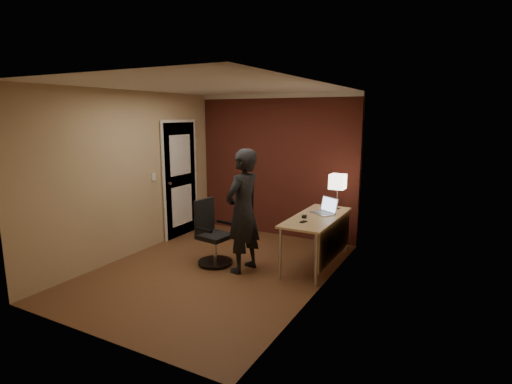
{
  "coord_description": "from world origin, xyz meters",
  "views": [
    {
      "loc": [
        3.0,
        -4.41,
        2.15
      ],
      "look_at": [
        0.35,
        0.55,
        1.05
      ],
      "focal_mm": 28.0,
      "sensor_mm": 36.0,
      "label": 1
    }
  ],
  "objects_px": {
    "desk_lamp": "(338,182)",
    "office_chair": "(212,236)",
    "mouse": "(304,217)",
    "desk": "(321,226)",
    "laptop": "(326,209)",
    "person": "(243,211)",
    "phone": "(303,222)"
  },
  "relations": [
    {
      "from": "mouse",
      "to": "desk_lamp",
      "type": "bearing_deg",
      "value": 57.1
    },
    {
      "from": "person",
      "to": "desk_lamp",
      "type": "bearing_deg",
      "value": 150.58
    },
    {
      "from": "laptop",
      "to": "person",
      "type": "xyz_separation_m",
      "value": [
        -0.88,
        -0.88,
        0.06
      ]
    },
    {
      "from": "mouse",
      "to": "person",
      "type": "xyz_separation_m",
      "value": [
        -0.7,
        -0.5,
        0.11
      ]
    },
    {
      "from": "desk_lamp",
      "to": "mouse",
      "type": "relative_size",
      "value": 5.35
    },
    {
      "from": "desk_lamp",
      "to": "person",
      "type": "bearing_deg",
      "value": -127.93
    },
    {
      "from": "mouse",
      "to": "person",
      "type": "bearing_deg",
      "value": -158.56
    },
    {
      "from": "desk_lamp",
      "to": "desk",
      "type": "bearing_deg",
      "value": -94.74
    },
    {
      "from": "desk",
      "to": "phone",
      "type": "distance_m",
      "value": 0.43
    },
    {
      "from": "office_chair",
      "to": "mouse",
      "type": "bearing_deg",
      "value": 21.71
    },
    {
      "from": "phone",
      "to": "office_chair",
      "type": "relative_size",
      "value": 0.12
    },
    {
      "from": "office_chair",
      "to": "person",
      "type": "height_order",
      "value": "person"
    },
    {
      "from": "mouse",
      "to": "office_chair",
      "type": "bearing_deg",
      "value": -172.28
    },
    {
      "from": "desk",
      "to": "phone",
      "type": "relative_size",
      "value": 13.04
    },
    {
      "from": "laptop",
      "to": "person",
      "type": "relative_size",
      "value": 0.24
    },
    {
      "from": "laptop",
      "to": "phone",
      "type": "relative_size",
      "value": 3.62
    },
    {
      "from": "desk",
      "to": "laptop",
      "type": "relative_size",
      "value": 3.6
    },
    {
      "from": "desk_lamp",
      "to": "office_chair",
      "type": "height_order",
      "value": "desk_lamp"
    },
    {
      "from": "desk",
      "to": "person",
      "type": "height_order",
      "value": "person"
    },
    {
      "from": "desk_lamp",
      "to": "person",
      "type": "distance_m",
      "value": 1.57
    },
    {
      "from": "desk",
      "to": "laptop",
      "type": "xyz_separation_m",
      "value": [
        -0.02,
        0.22,
        0.19
      ]
    },
    {
      "from": "desk_lamp",
      "to": "office_chair",
      "type": "distance_m",
      "value": 2.04
    },
    {
      "from": "laptop",
      "to": "office_chair",
      "type": "relative_size",
      "value": 0.45
    },
    {
      "from": "office_chair",
      "to": "desk_lamp",
      "type": "bearing_deg",
      "value": 39.25
    },
    {
      "from": "mouse",
      "to": "phone",
      "type": "height_order",
      "value": "mouse"
    },
    {
      "from": "desk_lamp",
      "to": "phone",
      "type": "distance_m",
      "value": 1.04
    },
    {
      "from": "desk",
      "to": "desk_lamp",
      "type": "bearing_deg",
      "value": 85.26
    },
    {
      "from": "desk_lamp",
      "to": "mouse",
      "type": "height_order",
      "value": "desk_lamp"
    },
    {
      "from": "desk",
      "to": "office_chair",
      "type": "xyz_separation_m",
      "value": [
        -1.43,
        -0.65,
        -0.19
      ]
    },
    {
      "from": "mouse",
      "to": "office_chair",
      "type": "height_order",
      "value": "office_chair"
    },
    {
      "from": "phone",
      "to": "person",
      "type": "height_order",
      "value": "person"
    },
    {
      "from": "person",
      "to": "desk",
      "type": "bearing_deg",
      "value": 134.82
    }
  ]
}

